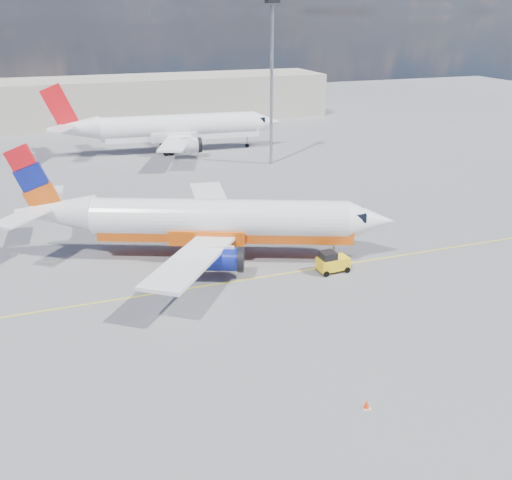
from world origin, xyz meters
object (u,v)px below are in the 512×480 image
object	(u,v)px
main_jet	(208,221)
gse_tug	(332,262)
traffic_cone	(367,404)
second_jet	(172,128)

from	to	relation	value
main_jet	gse_tug	size ratio (longest dim) A/B	12.36
main_jet	traffic_cone	world-z (taller)	main_jet
main_jet	gse_tug	distance (m)	10.72
second_jet	gse_tug	world-z (taller)	second_jet
main_jet	traffic_cone	xyz separation A→B (m)	(2.49, -21.99, -2.96)
second_jet	gse_tug	size ratio (longest dim) A/B	13.39
gse_tug	traffic_cone	bearing A→B (deg)	-113.87
main_jet	gse_tug	world-z (taller)	main_jet
main_jet	second_jet	world-z (taller)	second_jet
gse_tug	main_jet	bearing A→B (deg)	140.22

